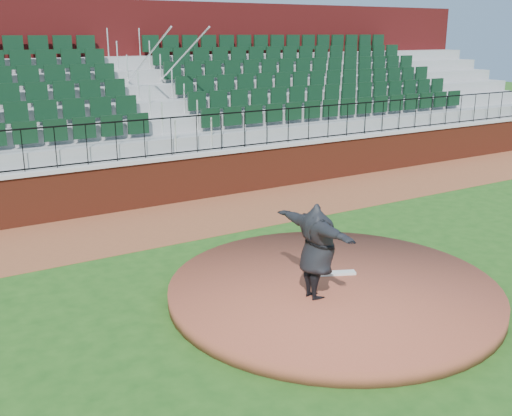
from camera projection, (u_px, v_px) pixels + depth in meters
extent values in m
plane|color=#1F4C15|center=(302.00, 301.00, 10.42)|extent=(90.00, 90.00, 0.00)
cube|color=brown|center=(173.00, 221.00, 14.83)|extent=(34.00, 3.20, 0.01)
cube|color=maroon|center=(147.00, 184.00, 15.97)|extent=(34.00, 0.35, 1.20)
cube|color=#B7B7B7|center=(146.00, 160.00, 15.79)|extent=(34.00, 0.45, 0.10)
cube|color=maroon|center=(80.00, 86.00, 19.88)|extent=(34.00, 0.50, 5.50)
cylinder|color=brown|center=(333.00, 290.00, 10.55)|extent=(5.73, 5.73, 0.25)
cube|color=silver|center=(337.00, 273.00, 10.91)|extent=(0.67, 0.42, 0.04)
imported|color=black|center=(317.00, 251.00, 9.75)|extent=(0.55, 1.98, 1.61)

